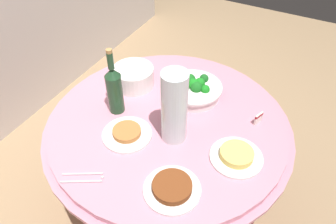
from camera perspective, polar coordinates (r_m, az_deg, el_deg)
The scene contains 12 objects.
ground_plane at distance 2.08m, azimuth 0.00°, elevation -16.13°, with size 6.00×6.00×0.00m, color #9E7F5B.
buffet_table at distance 1.77m, azimuth 0.00°, elevation -9.87°, with size 1.16×1.16×0.74m.
broccoli_bowl at distance 1.61m, azimuth 4.57°, elevation 4.03°, with size 0.28×0.28×0.11m.
plate_stack at distance 1.68m, azimuth -6.12°, elevation 6.25°, with size 0.21×0.21×0.10m.
wine_bottle at distance 1.49m, azimuth -9.47°, elevation 4.09°, with size 0.07×0.07×0.34m.
decorative_fruit_vase at distance 1.32m, azimuth 1.11°, elevation 0.09°, with size 0.11×0.11×0.34m.
serving_tongs at distance 1.32m, azimuth -14.67°, elevation -11.16°, with size 0.12×0.16×0.01m.
food_plate_noodles at distance 1.36m, azimuth 12.02°, elevation -7.57°, with size 0.22×0.22×0.04m.
food_plate_stir_fry at distance 1.24m, azimuth 0.73°, elevation -13.30°, with size 0.22×0.22×0.04m.
food_plate_peanuts at distance 1.43m, azimuth -7.27°, elevation -3.77°, with size 0.22×0.22×0.03m.
label_placard_front at distance 1.52m, azimuth 15.74°, elevation -1.02°, with size 0.05×0.03×0.05m.
label_placard_mid at distance 1.48m, azimuth -1.04°, elevation -0.31°, with size 0.05×0.03×0.05m.
Camera 1 is at (-0.95, -0.50, 1.79)m, focal length 34.43 mm.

